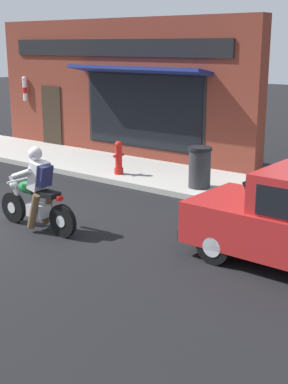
% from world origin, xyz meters
% --- Properties ---
extents(sidewalk_curb, '(2.60, 22.00, 0.14)m').
position_xyz_m(sidewalk_curb, '(5.12, 3.00, 0.07)').
color(sidewalk_curb, '#ADAAA3').
rests_on(sidewalk_curb, ground).
extents(storefront_building, '(1.25, 9.82, 4.20)m').
position_xyz_m(storefront_building, '(6.64, 2.04, 2.11)').
color(storefront_building, maroon).
rests_on(storefront_building, ground).
extents(motorcycle_with_rider, '(0.56, 2.02, 1.62)m').
position_xyz_m(motorcycle_with_rider, '(0.38, -1.29, 0.68)').
color(motorcycle_with_rider, black).
rests_on(motorcycle_with_rider, ground).
extents(trash_bin, '(0.56, 0.56, 0.98)m').
position_xyz_m(trash_bin, '(4.50, -2.34, 0.64)').
color(trash_bin, '#2D2D33').
rests_on(trash_bin, sidewalk_curb).
extents(fire_hydrant, '(0.36, 0.24, 0.88)m').
position_xyz_m(fire_hydrant, '(4.38, 0.08, 0.57)').
color(fire_hydrant, red).
rests_on(fire_hydrant, sidewalk_curb).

